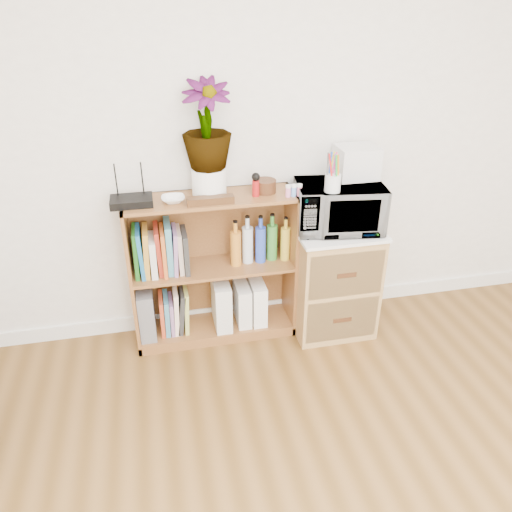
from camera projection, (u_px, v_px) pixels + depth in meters
name	position (u px, v px, depth m)	size (l,w,h in m)	color
skirting_board	(263.00, 307.00, 3.45)	(4.00, 0.02, 0.10)	white
bookshelf	(213.00, 269.00, 3.06)	(1.00, 0.30, 0.95)	brown
wicker_unit	(332.00, 279.00, 3.20)	(0.50, 0.45, 0.70)	#9E7542
microwave	(338.00, 207.00, 2.95)	(0.50, 0.34, 0.28)	white
pen_cup	(333.00, 183.00, 2.76)	(0.09, 0.09, 0.10)	silver
small_appliance	(356.00, 162.00, 2.94)	(0.24, 0.20, 0.19)	silver
router	(132.00, 201.00, 2.73)	(0.23, 0.16, 0.04)	black
white_bowl	(173.00, 199.00, 2.77)	(0.13, 0.13, 0.03)	white
plant_pot	(209.00, 182.00, 2.82)	(0.19, 0.19, 0.17)	white
potted_plant	(206.00, 125.00, 2.66)	(0.27, 0.27, 0.48)	#3A722D
trinket_box	(210.00, 200.00, 2.74)	(0.26, 0.06, 0.04)	#36200E
kokeshi_doll	(256.00, 188.00, 2.83)	(0.04, 0.04, 0.09)	#A21314
wooden_bowl	(265.00, 186.00, 2.89)	(0.13, 0.13, 0.07)	#3B2310
paint_jars	(294.00, 191.00, 2.83)	(0.12, 0.04, 0.06)	#D1748F
file_box	(146.00, 311.00, 3.10)	(0.10, 0.26, 0.32)	slate
magazine_holder_left	(221.00, 303.00, 3.18)	(0.10, 0.26, 0.32)	silver
magazine_holder_mid	(242.00, 303.00, 3.22)	(0.09, 0.22, 0.27)	white
magazine_holder_right	(257.00, 301.00, 3.23)	(0.09, 0.22, 0.28)	white
cookbooks	(161.00, 251.00, 2.93)	(0.32, 0.20, 0.31)	#1B621A
liquor_bottles	(259.00, 240.00, 3.04)	(0.37, 0.07, 0.30)	orange
lower_books	(174.00, 311.00, 3.15)	(0.18, 0.19, 0.29)	#BD4021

